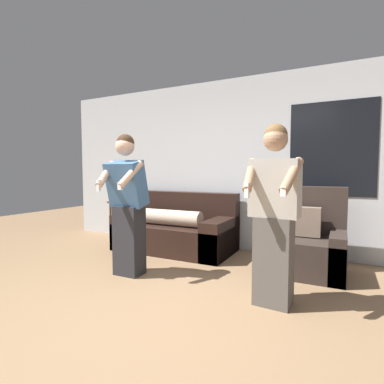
# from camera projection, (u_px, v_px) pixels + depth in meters

# --- Properties ---
(ground_plane) EXTENTS (14.00, 14.00, 0.00)m
(ground_plane) POSITION_uv_depth(u_px,v_px,m) (131.00, 329.00, 2.36)
(ground_plane) COLOR #846647
(wall_back) EXTENTS (6.82, 0.07, 2.70)m
(wall_back) POSITION_uv_depth(u_px,v_px,m) (242.00, 165.00, 4.72)
(wall_back) COLOR silver
(wall_back) RESTS_ON ground_plane
(couch) EXTENTS (1.82, 0.94, 0.90)m
(couch) POSITION_uv_depth(u_px,v_px,m) (176.00, 230.00, 4.76)
(couch) COLOR black
(couch) RESTS_ON ground_plane
(armchair) EXTENTS (0.93, 0.80, 1.05)m
(armchair) POSITION_uv_depth(u_px,v_px,m) (305.00, 244.00, 3.72)
(armchair) COLOR #332823
(armchair) RESTS_ON ground_plane
(side_table) EXTENTS (0.40, 0.47, 0.86)m
(side_table) POSITION_uv_depth(u_px,v_px,m) (124.00, 208.00, 5.46)
(side_table) COLOR brown
(side_table) RESTS_ON ground_plane
(person_left) EXTENTS (0.50, 0.50, 1.68)m
(person_left) POSITION_uv_depth(u_px,v_px,m) (127.00, 205.00, 3.55)
(person_left) COLOR #28282D
(person_left) RESTS_ON ground_plane
(person_right) EXTENTS (0.50, 0.48, 1.67)m
(person_right) POSITION_uv_depth(u_px,v_px,m) (274.00, 215.00, 2.74)
(person_right) COLOR #56514C
(person_right) RESTS_ON ground_plane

